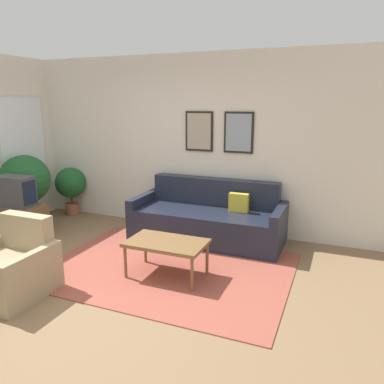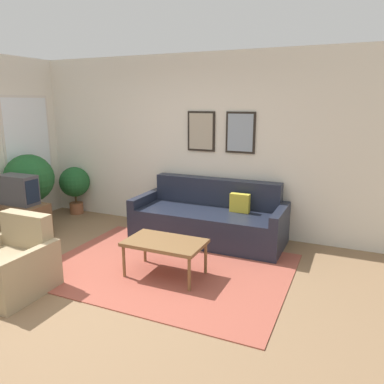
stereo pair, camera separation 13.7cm
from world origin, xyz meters
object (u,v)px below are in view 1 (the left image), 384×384
couch (208,220)px  potted_plant_tall (25,180)px  tv (15,191)px  coffee_table (167,245)px  armchair (11,269)px

couch → potted_plant_tall: potted_plant_tall is taller
tv → potted_plant_tall: (-0.37, 0.56, 0.02)m
couch → coffee_table: bearing=-91.5°
tv → coffee_table: bearing=-5.1°
armchair → potted_plant_tall: 2.39m
armchair → potted_plant_tall: bearing=108.4°
coffee_table → tv: (-2.52, 0.23, 0.36)m
couch → tv: tv is taller
coffee_table → potted_plant_tall: 3.01m
couch → coffee_table: 1.33m
coffee_table → armchair: size_ratio=1.13×
tv → potted_plant_tall: size_ratio=0.48×
armchair → tv: bearing=111.4°
coffee_table → potted_plant_tall: size_ratio=0.77×
couch → armchair: 2.69m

